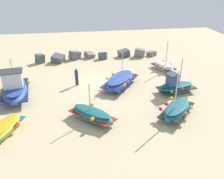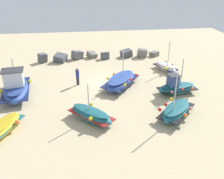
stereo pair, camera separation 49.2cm
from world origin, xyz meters
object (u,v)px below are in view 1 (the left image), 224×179
Objects in this scene: fishing_boat_4 at (176,87)px; fishing_boat_6 at (3,130)px; fishing_boat_2 at (177,110)px; fishing_boat_1 at (15,89)px; fishing_boat_5 at (163,66)px; fishing_boat_3 at (92,115)px; fishing_boat_0 at (120,81)px; person_walking at (76,76)px.

fishing_boat_4 reaches higher than fishing_boat_6.
fishing_boat_2 is at bearing 59.72° from fishing_boat_4.
fishing_boat_5 is at bearing 97.45° from fishing_boat_1.
fishing_boat_6 is (-13.58, -4.19, -0.13)m from fishing_boat_4.
fishing_boat_3 is at bearing -60.66° from fishing_boat_6.
fishing_boat_1 is 1.35× the size of fishing_boat_6.
fishing_boat_1 is 1.42× the size of fishing_boat_4.
fishing_boat_3 is at bearing 114.37° from fishing_boat_5.
fishing_boat_4 is at bearing 102.17° from fishing_boat_0.
fishing_boat_0 is at bearing -33.51° from fishing_boat_6.
fishing_boat_6 is at bearing 8.19° from fishing_boat_4.
fishing_boat_0 reaches higher than fishing_boat_1.
person_walking is at bearing -13.45° from fishing_boat_6.
fishing_boat_1 is at bearing 24.18° from fishing_boat_6.
fishing_boat_5 reaches higher than fishing_boat_3.
fishing_boat_3 is 12.18m from fishing_boat_5.
fishing_boat_2 is at bearing -65.84° from fishing_boat_6.
fishing_boat_5 is at bearing 29.94° from fishing_boat_2.
fishing_boat_4 is at bearing -135.87° from person_walking.
fishing_boat_3 is at bearing 6.43° from fishing_boat_0.
fishing_boat_3 is at bearing 161.02° from person_walking.
fishing_boat_0 is 6.22m from fishing_boat_3.
fishing_boat_2 is at bearing 64.88° from fishing_boat_0.
fishing_boat_0 reaches higher than fishing_boat_3.
fishing_boat_3 is 5.97m from fishing_boat_6.
fishing_boat_6 reaches higher than person_walking.
fishing_boat_0 is 1.36× the size of fishing_boat_3.
fishing_boat_2 reaches higher than fishing_boat_4.
fishing_boat_2 is 1.05× the size of fishing_boat_4.
fishing_boat_2 is at bearing 42.49° from fishing_boat_3.
fishing_boat_4 is (13.81, -1.33, -0.23)m from fishing_boat_1.
fishing_boat_4 is (7.66, 3.40, 0.06)m from fishing_boat_3.
fishing_boat_5 reaches higher than fishing_boat_0.
fishing_boat_1 is 7.76m from fishing_boat_3.
fishing_boat_0 is 1.43× the size of fishing_boat_5.
fishing_boat_1 is (-9.19, -0.69, 0.25)m from fishing_boat_0.
fishing_boat_2 reaches higher than fishing_boat_6.
fishing_boat_0 reaches higher than person_walking.
fishing_boat_5 is (0.79, 5.37, -0.12)m from fishing_boat_4.
fishing_boat_1 is 13.35m from fishing_boat_2.
fishing_boat_0 is 1.24× the size of fishing_boat_6.
fishing_boat_0 is at bearing 105.75° from fishing_boat_3.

